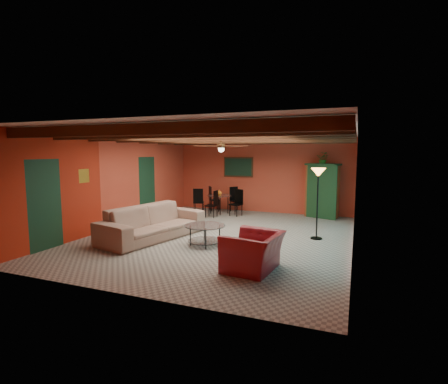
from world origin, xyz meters
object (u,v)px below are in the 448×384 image
at_px(dining_table, 219,201).
at_px(floor_lamp, 317,204).
at_px(armoire, 322,191).
at_px(vase, 219,185).
at_px(sofa, 153,222).
at_px(armchair, 253,251).
at_px(potted_plant, 323,159).
at_px(coffee_table, 205,235).

xyz_separation_m(dining_table, floor_lamp, (3.68, -2.46, 0.45)).
height_order(armoire, vase, armoire).
bearing_deg(dining_table, sofa, -93.34).
distance_m(armchair, armoire, 5.96).
height_order(sofa, vase, vase).
bearing_deg(sofa, dining_table, 9.94).
relative_size(sofa, armchair, 2.62).
bearing_deg(dining_table, vase, 0.00).
relative_size(dining_table, armoire, 1.01).
relative_size(sofa, dining_table, 1.61).
bearing_deg(sofa, armchair, -100.43).
height_order(sofa, armchair, sofa).
bearing_deg(dining_table, armoire, 10.12).
distance_m(dining_table, vase, 0.56).
relative_size(dining_table, vase, 9.13).
height_order(potted_plant, vase, potted_plant).
xyz_separation_m(coffee_table, potted_plant, (2.23, 4.66, 1.74)).
height_order(dining_table, potted_plant, potted_plant).
xyz_separation_m(sofa, coffee_table, (1.51, -0.11, -0.17)).
xyz_separation_m(potted_plant, vase, (-3.51, -0.63, -0.96)).
bearing_deg(vase, sofa, -93.34).
bearing_deg(floor_lamp, armchair, -106.63).
bearing_deg(floor_lamp, armoire, 93.19).
height_order(armchair, dining_table, dining_table).
xyz_separation_m(dining_table, vase, (0.00, 0.00, 0.56)).
bearing_deg(coffee_table, potted_plant, 64.45).
bearing_deg(floor_lamp, sofa, -159.40).
xyz_separation_m(coffee_table, armoire, (2.23, 4.66, 0.64)).
height_order(armchair, vase, vase).
distance_m(sofa, armchair, 3.35).
distance_m(armoire, vase, 3.57).
bearing_deg(vase, floor_lamp, -33.73).
bearing_deg(potted_plant, sofa, -129.38).
bearing_deg(armchair, floor_lamp, 169.32).
xyz_separation_m(floor_lamp, vase, (-3.68, 2.46, 0.11)).
relative_size(armoire, floor_lamp, 0.97).
xyz_separation_m(armchair, vase, (-2.84, 5.28, 0.67)).
distance_m(floor_lamp, potted_plant, 3.27).
distance_m(armoire, floor_lamp, 3.09).
bearing_deg(armoire, vase, -149.62).
bearing_deg(dining_table, coffee_table, -72.40).
relative_size(armchair, floor_lamp, 0.60).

